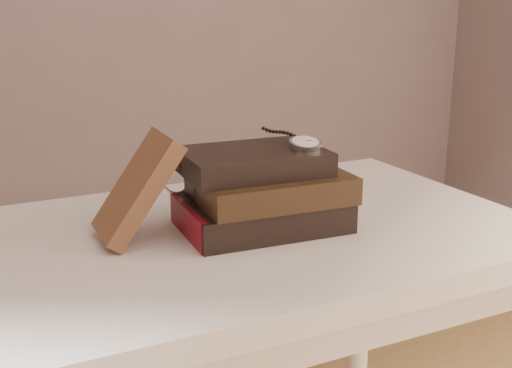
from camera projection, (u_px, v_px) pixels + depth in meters
name	position (u px, v px, depth m)	size (l,w,h in m)	color
table	(229.00, 282.00, 1.11)	(1.00, 0.60, 0.75)	silver
book_stack	(262.00, 192.00, 1.08)	(0.27, 0.20, 0.13)	black
journal	(138.00, 188.00, 1.02)	(0.03, 0.11, 0.18)	#482B1B
pocket_watch	(303.00, 143.00, 1.08)	(0.06, 0.16, 0.02)	silver
eyeglasses	(191.00, 176.00, 1.12)	(0.12, 0.13, 0.05)	silver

